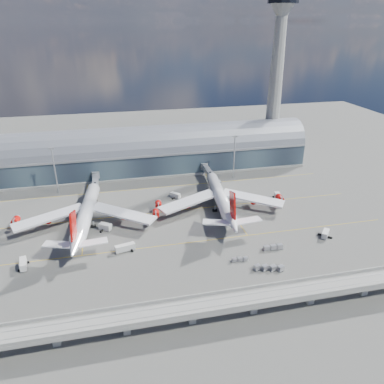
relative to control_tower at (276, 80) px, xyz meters
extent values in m
plane|color=#474744|center=(-85.00, -83.00, -51.64)|extent=(500.00, 500.00, 0.00)
cube|color=gold|center=(-85.00, -93.00, -51.63)|extent=(200.00, 0.25, 0.01)
cube|color=gold|center=(-85.00, -63.00, -51.63)|extent=(200.00, 0.25, 0.01)
cube|color=gold|center=(-85.00, -33.00, -51.63)|extent=(200.00, 0.25, 0.01)
cube|color=gold|center=(-120.00, -53.00, -51.63)|extent=(0.25, 80.00, 0.01)
cube|color=gold|center=(-50.00, -53.00, -51.63)|extent=(0.25, 80.00, 0.01)
cube|color=#212A37|center=(-85.00, -5.00, -44.64)|extent=(200.00, 28.00, 14.00)
cylinder|color=slate|center=(-85.00, -5.00, -37.64)|extent=(200.00, 28.00, 28.00)
cube|color=gray|center=(-85.00, -19.00, -37.64)|extent=(200.00, 1.00, 1.20)
cube|color=gray|center=(-85.00, -5.00, -51.04)|extent=(200.00, 30.00, 1.20)
cube|color=gray|center=(0.00, 0.00, -47.64)|extent=(18.00, 18.00, 8.00)
cone|color=gray|center=(0.00, 0.00, -6.64)|extent=(10.00, 10.00, 90.00)
cone|color=gray|center=(0.00, 0.00, 40.36)|extent=(16.00, 16.00, 8.00)
cube|color=gray|center=(-85.00, -138.00, -46.14)|extent=(220.00, 8.50, 1.20)
cube|color=gray|center=(-85.00, -142.00, -45.04)|extent=(220.00, 0.40, 1.20)
cube|color=gray|center=(-85.00, -134.00, -45.04)|extent=(220.00, 0.40, 1.20)
cube|color=gray|center=(-85.00, -139.50, -45.49)|extent=(220.00, 0.12, 0.12)
cube|color=gray|center=(-85.00, -136.50, -45.49)|extent=(220.00, 0.12, 0.12)
cube|color=gray|center=(-125.00, -138.00, -49.14)|extent=(2.20, 2.20, 5.00)
cube|color=gray|center=(-105.00, -138.00, -49.14)|extent=(2.20, 2.20, 5.00)
cube|color=gray|center=(-85.00, -138.00, -49.14)|extent=(2.20, 2.20, 5.00)
cube|color=gray|center=(-65.00, -138.00, -49.14)|extent=(2.20, 2.20, 5.00)
cube|color=gray|center=(-45.00, -138.00, -49.14)|extent=(2.20, 2.20, 5.00)
cube|color=gray|center=(-25.00, -138.00, -49.14)|extent=(2.20, 2.20, 5.00)
cylinder|color=gray|center=(-135.00, -28.00, -39.14)|extent=(0.70, 0.70, 25.00)
cube|color=gray|center=(-135.00, -28.00, -26.44)|extent=(3.00, 0.40, 1.00)
cylinder|color=gray|center=(-35.00, -28.00, -39.14)|extent=(0.70, 0.70, 25.00)
cube|color=gray|center=(-35.00, -28.00, -26.44)|extent=(3.00, 0.40, 1.00)
cylinder|color=white|center=(-118.35, -66.59, -45.59)|extent=(11.84, 52.11, 6.24)
cone|color=white|center=(-115.21, -37.97, -45.59)|extent=(7.06, 8.44, 6.24)
cone|color=white|center=(-121.70, -97.15, -44.81)|extent=(7.48, 12.32, 6.24)
cube|color=#B60B07|center=(-121.38, -94.24, -37.10)|extent=(1.95, 11.67, 12.92)
cube|color=white|center=(-134.79, -66.75, -46.37)|extent=(32.10, 18.90, 2.52)
cube|color=white|center=(-102.33, -70.31, -46.37)|extent=(30.39, 24.15, 2.52)
cylinder|color=#B60B07|center=(-135.18, -64.74, -48.13)|extent=(3.63, 5.19, 3.12)
cylinder|color=#B60B07|center=(-149.61, -63.16, -48.13)|extent=(3.63, 5.19, 3.12)
cylinder|color=#B60B07|center=(-101.52, -68.43, -48.13)|extent=(3.63, 5.19, 3.12)
cylinder|color=#B60B07|center=(-87.09, -70.02, -48.13)|extent=(3.63, 5.19, 3.12)
cylinder|color=gray|center=(-116.36, -48.46, -50.17)|extent=(0.49, 0.49, 2.93)
cylinder|color=gray|center=(-121.88, -70.13, -50.17)|extent=(0.59, 0.59, 2.93)
cylinder|color=gray|center=(-115.67, -70.81, -50.17)|extent=(0.59, 0.59, 2.93)
cylinder|color=black|center=(-121.88, -70.13, -51.10)|extent=(2.29, 1.69, 1.46)
cylinder|color=black|center=(-115.67, -70.81, -51.10)|extent=(2.29, 1.69, 1.46)
cylinder|color=white|center=(-54.10, -64.35, -45.63)|extent=(10.96, 49.61, 5.91)
cone|color=white|center=(-51.24, -36.81, -45.63)|extent=(6.72, 8.72, 5.91)
cone|color=white|center=(-57.17, -93.92, -44.81)|extent=(7.14, 12.77, 5.91)
cube|color=#B60B07|center=(-56.85, -90.88, -37.07)|extent=(1.97, 12.19, 13.49)
cube|color=white|center=(-70.18, -64.73, -46.44)|extent=(31.54, 19.10, 2.52)
cube|color=white|center=(-38.44, -68.02, -46.44)|extent=(30.04, 23.91, 2.52)
cylinder|color=black|center=(-54.10, -64.35, -47.25)|extent=(9.56, 44.49, 5.02)
cylinder|color=#B60B07|center=(-70.55, -62.64, -48.28)|extent=(3.77, 5.40, 3.26)
cylinder|color=#B60B07|center=(-84.66, -61.18, -48.28)|extent=(3.77, 5.40, 3.26)
cylinder|color=#B60B07|center=(-37.65, -66.06, -48.28)|extent=(3.77, 5.40, 3.26)
cylinder|color=#B60B07|center=(-23.54, -67.52, -48.28)|extent=(3.77, 5.40, 3.26)
cylinder|color=gray|center=(-52.31, -47.08, -50.11)|extent=(0.51, 0.51, 3.06)
cylinder|color=gray|center=(-57.76, -68.07, -50.11)|extent=(0.61, 0.61, 3.06)
cylinder|color=gray|center=(-51.28, -68.74, -50.11)|extent=(0.61, 0.61, 3.06)
cylinder|color=black|center=(-57.76, -68.07, -51.08)|extent=(2.39, 1.75, 1.53)
cylinder|color=black|center=(-51.28, -68.74, -51.08)|extent=(2.39, 1.75, 1.53)
cube|color=gray|center=(-114.85, -31.00, -46.44)|extent=(3.00, 24.00, 3.00)
cube|color=gray|center=(-114.85, -43.00, -46.44)|extent=(3.60, 3.60, 3.40)
cylinder|color=gray|center=(-114.85, -19.00, -46.44)|extent=(4.40, 4.40, 4.00)
cylinder|color=gray|center=(-114.85, -43.00, -49.94)|extent=(0.50, 0.50, 3.40)
cylinder|color=black|center=(-114.85, -43.00, -51.29)|extent=(1.40, 0.80, 0.80)
cube|color=gray|center=(-50.60, -33.00, -46.44)|extent=(3.00, 28.00, 3.00)
cube|color=gray|center=(-50.60, -47.00, -46.44)|extent=(3.60, 3.60, 3.40)
cylinder|color=gray|center=(-50.60, -19.00, -46.44)|extent=(4.40, 4.40, 4.00)
cylinder|color=gray|center=(-50.60, -47.00, -49.94)|extent=(0.50, 0.50, 3.40)
cylinder|color=black|center=(-50.60, -47.00, -51.29)|extent=(1.40, 0.80, 0.80)
cube|color=silver|center=(-141.21, -96.31, -50.02)|extent=(3.47, 7.36, 2.63)
cylinder|color=black|center=(-140.83, -94.08, -51.18)|extent=(2.64, 1.32, 0.91)
cylinder|color=black|center=(-141.59, -98.54, -51.18)|extent=(2.64, 1.32, 0.91)
cube|color=silver|center=(-110.49, -74.66, -49.88)|extent=(5.97, 5.19, 2.86)
cylinder|color=black|center=(-109.04, -73.67, -51.14)|extent=(2.37, 2.83, 0.99)
cylinder|color=black|center=(-111.95, -75.65, -51.14)|extent=(2.37, 2.83, 0.99)
cube|color=silver|center=(-102.85, -93.43, -50.02)|extent=(8.41, 4.08, 2.63)
cylinder|color=black|center=(-100.33, -94.01, -51.18)|extent=(1.45, 2.67, 0.91)
cylinder|color=black|center=(-105.37, -92.85, -51.18)|extent=(1.45, 2.67, 0.91)
cube|color=silver|center=(-17.64, -101.46, -50.05)|extent=(5.61, 5.97, 2.57)
cylinder|color=black|center=(-18.88, -100.03, -51.19)|extent=(2.45, 2.29, 0.89)
cylinder|color=black|center=(-16.39, -102.90, -51.19)|extent=(2.45, 2.29, 0.89)
cube|color=silver|center=(-21.95, -61.77, -49.86)|extent=(3.83, 5.99, 2.88)
cylinder|color=black|center=(-22.39, -60.05, -51.14)|extent=(2.93, 1.64, 1.00)
cylinder|color=black|center=(-21.52, -63.49, -51.14)|extent=(2.93, 1.64, 1.00)
cube|color=silver|center=(-73.87, -48.31, -50.14)|extent=(5.37, 5.59, 2.43)
cylinder|color=black|center=(-72.66, -46.98, -51.22)|extent=(2.29, 2.20, 0.84)
cylinder|color=black|center=(-75.08, -49.63, -51.22)|extent=(2.29, 2.20, 0.84)
cube|color=gray|center=(-61.92, -110.19, -51.42)|extent=(2.18, 1.53, 0.26)
cube|color=#A5A5AA|center=(-61.92, -110.19, -50.72)|extent=(1.83, 1.42, 1.31)
cube|color=gray|center=(-59.66, -110.35, -51.42)|extent=(2.18, 1.53, 0.26)
cube|color=#A5A5AA|center=(-59.66, -110.35, -50.72)|extent=(1.83, 1.42, 1.31)
cube|color=gray|center=(-57.40, -110.50, -51.42)|extent=(2.18, 1.53, 0.26)
cube|color=#A5A5AA|center=(-57.40, -110.50, -50.72)|extent=(1.83, 1.42, 1.31)
cube|color=gray|center=(-55.20, -117.08, -51.35)|extent=(3.12, 2.51, 0.34)
cube|color=#A5A5AA|center=(-55.20, -117.08, -50.45)|extent=(2.66, 2.27, 1.70)
cube|color=gray|center=(-52.37, -117.91, -51.35)|extent=(3.12, 2.51, 0.34)
cube|color=#A5A5AA|center=(-52.37, -117.91, -50.45)|extent=(2.66, 2.27, 1.70)
cube|color=gray|center=(-49.54, -118.74, -51.35)|extent=(3.12, 2.51, 0.34)
cube|color=#A5A5AA|center=(-49.54, -118.74, -50.45)|extent=(2.66, 2.27, 1.70)
cube|color=gray|center=(-46.71, -119.57, -51.35)|extent=(3.12, 2.51, 0.34)
cube|color=#A5A5AA|center=(-46.71, -119.57, -50.45)|extent=(2.66, 2.27, 1.70)
cube|color=gray|center=(-46.62, -105.53, -51.36)|extent=(2.73, 1.84, 0.34)
cube|color=#A5A5AA|center=(-46.62, -105.53, -50.45)|extent=(2.28, 1.72, 1.69)
cube|color=gray|center=(-43.69, -105.58, -51.36)|extent=(2.73, 1.84, 0.34)
cube|color=#A5A5AA|center=(-43.69, -105.58, -50.45)|extent=(2.28, 1.72, 1.69)
cube|color=gray|center=(-40.77, -105.62, -51.36)|extent=(2.73, 1.84, 0.34)
cube|color=#A5A5AA|center=(-40.77, -105.62, -50.45)|extent=(2.28, 1.72, 1.69)
camera|label=1|loc=(-104.54, -224.77, 33.60)|focal=35.00mm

